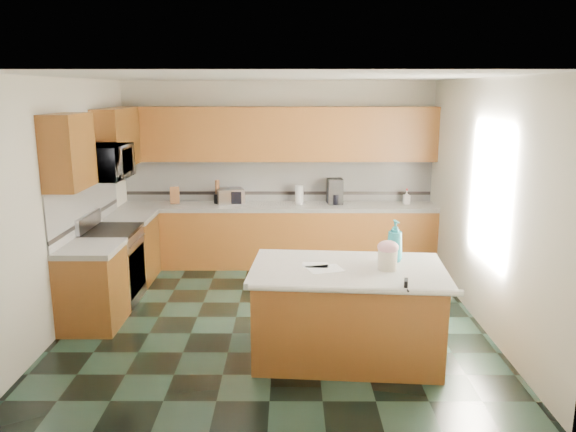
{
  "coord_description": "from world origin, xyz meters",
  "views": [
    {
      "loc": [
        0.17,
        -6.07,
        2.57
      ],
      "look_at": [
        0.15,
        0.35,
        1.12
      ],
      "focal_mm": 35.0,
      "sensor_mm": 36.0,
      "label": 1
    }
  ],
  "objects_px": {
    "island_top": "(348,270)",
    "soap_bottle_island": "(395,241)",
    "treat_jar": "(388,260)",
    "knife_block": "(175,196)",
    "coffee_maker": "(335,191)",
    "toaster_oven": "(230,196)",
    "island_base": "(347,315)"
  },
  "relations": [
    {
      "from": "soap_bottle_island",
      "to": "knife_block",
      "type": "relative_size",
      "value": 1.67
    },
    {
      "from": "knife_block",
      "to": "soap_bottle_island",
      "type": "bearing_deg",
      "value": -56.43
    },
    {
      "from": "island_top",
      "to": "coffee_maker",
      "type": "bearing_deg",
      "value": 92.38
    },
    {
      "from": "soap_bottle_island",
      "to": "knife_block",
      "type": "xyz_separation_m",
      "value": [
        -2.72,
        2.83,
        -0.08
      ]
    },
    {
      "from": "toaster_oven",
      "to": "island_base",
      "type": "bearing_deg",
      "value": -79.53
    },
    {
      "from": "soap_bottle_island",
      "to": "island_base",
      "type": "bearing_deg",
      "value": -169.8
    },
    {
      "from": "island_base",
      "to": "knife_block",
      "type": "distance_m",
      "value": 3.82
    },
    {
      "from": "island_top",
      "to": "toaster_oven",
      "type": "distance_m",
      "value": 3.34
    },
    {
      "from": "island_top",
      "to": "knife_block",
      "type": "distance_m",
      "value": 3.77
    },
    {
      "from": "island_base",
      "to": "knife_block",
      "type": "relative_size",
      "value": 7.04
    },
    {
      "from": "island_base",
      "to": "knife_block",
      "type": "height_order",
      "value": "knife_block"
    },
    {
      "from": "treat_jar",
      "to": "island_base",
      "type": "bearing_deg",
      "value": -171.81
    },
    {
      "from": "knife_block",
      "to": "coffee_maker",
      "type": "height_order",
      "value": "coffee_maker"
    },
    {
      "from": "island_top",
      "to": "soap_bottle_island",
      "type": "bearing_deg",
      "value": 26.82
    },
    {
      "from": "treat_jar",
      "to": "knife_block",
      "type": "bearing_deg",
      "value": 149.43
    },
    {
      "from": "soap_bottle_island",
      "to": "knife_block",
      "type": "height_order",
      "value": "soap_bottle_island"
    },
    {
      "from": "treat_jar",
      "to": "knife_block",
      "type": "distance_m",
      "value": 4.05
    },
    {
      "from": "knife_block",
      "to": "toaster_oven",
      "type": "relative_size",
      "value": 0.64
    },
    {
      "from": "knife_block",
      "to": "treat_jar",
      "type": "bearing_deg",
      "value": -60.17
    },
    {
      "from": "island_base",
      "to": "knife_block",
      "type": "xyz_separation_m",
      "value": [
        -2.25,
        3.02,
        0.61
      ]
    },
    {
      "from": "treat_jar",
      "to": "coffee_maker",
      "type": "bearing_deg",
      "value": 113.81
    },
    {
      "from": "island_base",
      "to": "toaster_oven",
      "type": "xyz_separation_m",
      "value": [
        -1.43,
        3.02,
        0.6
      ]
    },
    {
      "from": "island_top",
      "to": "soap_bottle_island",
      "type": "xyz_separation_m",
      "value": [
        0.47,
        0.19,
        0.24
      ]
    },
    {
      "from": "island_base",
      "to": "island_top",
      "type": "relative_size",
      "value": 0.95
    },
    {
      "from": "treat_jar",
      "to": "coffee_maker",
      "type": "distance_m",
      "value": 3.13
    },
    {
      "from": "island_base",
      "to": "island_top",
      "type": "xyz_separation_m",
      "value": [
        0.0,
        0.0,
        0.46
      ]
    },
    {
      "from": "island_base",
      "to": "toaster_oven",
      "type": "bearing_deg",
      "value": 119.79
    },
    {
      "from": "island_top",
      "to": "island_base",
      "type": "bearing_deg",
      "value": 0.0
    },
    {
      "from": "coffee_maker",
      "to": "soap_bottle_island",
      "type": "bearing_deg",
      "value": -87.23
    },
    {
      "from": "toaster_oven",
      "to": "soap_bottle_island",
      "type": "bearing_deg",
      "value": -70.92
    },
    {
      "from": "island_base",
      "to": "treat_jar",
      "type": "distance_m",
      "value": 0.69
    },
    {
      "from": "treat_jar",
      "to": "knife_block",
      "type": "relative_size",
      "value": 0.76
    }
  ]
}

